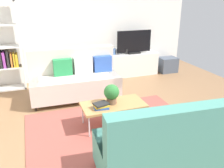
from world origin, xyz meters
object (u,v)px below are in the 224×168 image
object	(u,v)px
coffee_table	(113,105)
storage_trunk	(168,65)
couch_green	(174,145)
vase_0	(114,52)
tv	(134,42)
couch_beige	(75,79)
potted_plant	(111,93)
bottle_0	(126,52)
table_book_0	(101,107)
tv_console	(133,64)
vase_1	(119,51)

from	to	relation	value
coffee_table	storage_trunk	bearing A→B (deg)	42.44
couch_green	vase_0	size ratio (longest dim) A/B	12.13
tv	vase_0	size ratio (longest dim) A/B	6.18
couch_beige	potted_plant	world-z (taller)	couch_beige
vase_0	bottle_0	distance (m)	0.36
table_book_0	tv_console	bearing A→B (deg)	55.70
storage_trunk	vase_1	size ratio (longest dim) A/B	3.12
couch_beige	vase_0	world-z (taller)	couch_beige
storage_trunk	bottle_0	world-z (taller)	bottle_0
vase_1	storage_trunk	bearing A→B (deg)	-5.68
couch_beige	tv	xyz separation A→B (m)	(1.90, 1.05, 0.50)
table_book_0	vase_1	world-z (taller)	vase_1
coffee_table	bottle_0	size ratio (longest dim) A/B	7.86
tv	potted_plant	size ratio (longest dim) A/B	2.87
vase_1	couch_green	bearing A→B (deg)	-101.79
tv	coffee_table	bearing A→B (deg)	-121.48
tv_console	bottle_0	xyz separation A→B (m)	(-0.23, -0.04, 0.39)
coffee_table	tv	bearing A→B (deg)	58.52
couch_green	table_book_0	bearing A→B (deg)	116.12
potted_plant	bottle_0	xyz separation A→B (m)	(1.30, 2.42, 0.10)
couch_beige	coffee_table	xyz separation A→B (m)	(0.39, -1.42, -0.06)
table_book_0	coffee_table	bearing A→B (deg)	20.05
coffee_table	tv_console	bearing A→B (deg)	58.73
potted_plant	vase_0	size ratio (longest dim) A/B	2.15
couch_green	bottle_0	size ratio (longest dim) A/B	14.01
tv	vase_1	distance (m)	0.47
tv_console	storage_trunk	xyz separation A→B (m)	(1.10, -0.10, -0.10)
couch_green	vase_1	distance (m)	4.05
tv	potted_plant	xyz separation A→B (m)	(-1.53, -2.44, -0.34)
bottle_0	tv_console	bearing A→B (deg)	9.77
vase_1	bottle_0	size ratio (longest dim) A/B	1.19
couch_beige	coffee_table	world-z (taller)	couch_beige
coffee_table	couch_green	bearing A→B (deg)	-78.96
couch_green	tv_console	size ratio (longest dim) A/B	1.40
vase_0	bottle_0	bearing A→B (deg)	-14.51
bottle_0	storage_trunk	bearing A→B (deg)	-2.58
coffee_table	vase_0	distance (m)	2.72
couch_green	vase_1	bearing A→B (deg)	82.77
vase_0	tv	bearing A→B (deg)	-6.88
storage_trunk	potted_plant	world-z (taller)	potted_plant
tv_console	bottle_0	bearing A→B (deg)	-170.23
tv_console	tv	bearing A→B (deg)	-90.00
couch_beige	storage_trunk	size ratio (longest dim) A/B	3.70
vase_1	tv_console	bearing A→B (deg)	-7.00
tv	vase_1	bearing A→B (deg)	170.25
tv	bottle_0	size ratio (longest dim) A/B	7.14
coffee_table	vase_0	bearing A→B (deg)	69.86
table_book_0	vase_1	distance (m)	2.97
vase_0	bottle_0	xyz separation A→B (m)	(0.35, -0.09, -0.01)
tv_console	table_book_0	world-z (taller)	tv_console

